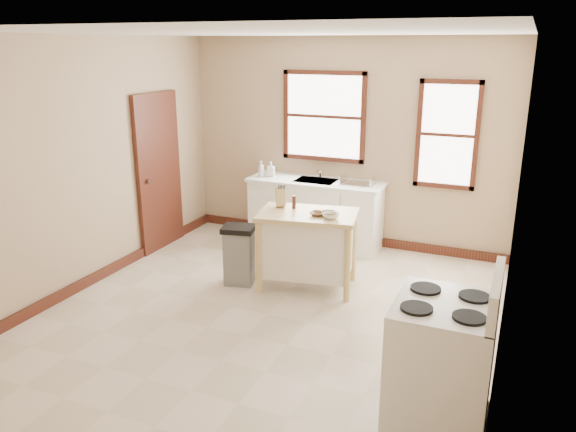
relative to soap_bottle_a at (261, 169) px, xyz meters
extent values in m
plane|color=beige|center=(1.08, -2.11, -1.03)|extent=(5.00, 5.00, 0.00)
plane|color=white|center=(1.08, -2.11, 1.77)|extent=(5.00, 5.00, 0.00)
cube|color=tan|center=(1.08, 0.39, 0.37)|extent=(4.50, 0.04, 2.80)
cube|color=tan|center=(-1.17, -2.11, 0.37)|extent=(0.04, 5.00, 2.80)
cube|color=tan|center=(3.33, -2.11, 0.37)|extent=(0.04, 5.00, 2.80)
cube|color=black|center=(-1.13, -0.81, 0.02)|extent=(0.06, 0.90, 2.10)
cube|color=black|center=(1.08, 0.36, -0.97)|extent=(4.50, 0.04, 0.12)
cube|color=black|center=(-1.14, -2.11, -0.97)|extent=(0.04, 5.00, 0.12)
cylinder|color=silver|center=(0.78, 0.27, 0.00)|extent=(0.03, 0.03, 0.22)
imported|color=#B2B2B2|center=(0.00, 0.00, 0.00)|extent=(0.09, 0.09, 0.22)
imported|color=#B2B2B2|center=(0.12, 0.06, -0.01)|extent=(0.11, 0.11, 0.21)
cylinder|color=#3C1B10|center=(0.99, -1.18, -0.06)|extent=(0.05, 0.05, 0.15)
imported|color=brown|center=(1.33, -1.33, -0.12)|extent=(0.18, 0.18, 0.04)
imported|color=brown|center=(1.44, -1.27, -0.12)|extent=(0.22, 0.22, 0.04)
imported|color=white|center=(1.50, -1.37, -0.11)|extent=(0.24, 0.24, 0.06)
camera|label=1|loc=(3.36, -6.88, 1.68)|focal=35.00mm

